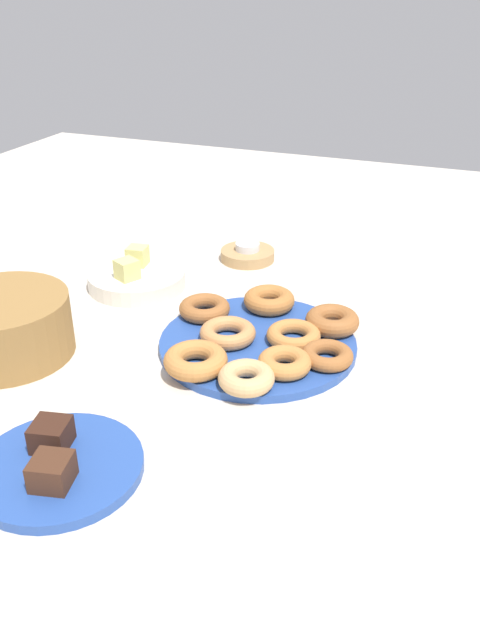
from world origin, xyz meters
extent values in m
plane|color=beige|center=(0.00, 0.00, 0.00)|extent=(2.40, 2.40, 0.00)
cylinder|color=#284C9E|center=(0.00, 0.00, 0.01)|extent=(0.31, 0.31, 0.01)
torus|color=#BC7A3D|center=(0.02, -0.05, 0.02)|extent=(0.09, 0.09, 0.02)
torus|color=#995B2D|center=(0.05, 0.11, 0.03)|extent=(0.09, 0.09, 0.03)
torus|color=#BC7A3D|center=(-0.07, -0.07, 0.03)|extent=(0.11, 0.11, 0.03)
torus|color=#BC7A3D|center=(-0.11, 0.06, 0.03)|extent=(0.12, 0.12, 0.03)
torus|color=#C6844C|center=(-0.02, 0.04, 0.03)|extent=(0.12, 0.12, 0.02)
torus|color=#AD6B33|center=(0.11, 0.02, 0.03)|extent=(0.12, 0.12, 0.03)
torus|color=#995B2D|center=(-0.02, -0.12, 0.02)|extent=(0.10, 0.10, 0.02)
torus|color=#995B2D|center=(0.08, -0.10, 0.03)|extent=(0.09, 0.09, 0.03)
torus|color=tan|center=(-0.13, -0.03, 0.03)|extent=(0.09, 0.09, 0.03)
cylinder|color=#284C9E|center=(-0.36, 0.12, 0.01)|extent=(0.20, 0.20, 0.01)
cube|color=#472819|center=(-0.39, 0.10, 0.03)|extent=(0.05, 0.05, 0.03)
cube|color=#381E14|center=(-0.34, 0.14, 0.03)|extent=(0.05, 0.05, 0.03)
cylinder|color=tan|center=(0.33, 0.14, 0.01)|extent=(0.11, 0.11, 0.02)
cylinder|color=silver|center=(0.33, 0.14, 0.03)|extent=(0.05, 0.05, 0.01)
cylinder|color=olive|center=(-0.16, 0.36, 0.05)|extent=(0.23, 0.23, 0.09)
cylinder|color=silver|center=(0.13, 0.29, 0.02)|extent=(0.18, 0.18, 0.03)
cube|color=#DBD67A|center=(0.10, 0.29, 0.05)|extent=(0.05, 0.05, 0.04)
cube|color=#DBD67A|center=(0.16, 0.30, 0.05)|extent=(0.04, 0.04, 0.04)
camera|label=1|loc=(-0.85, -0.30, 0.53)|focal=36.89mm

